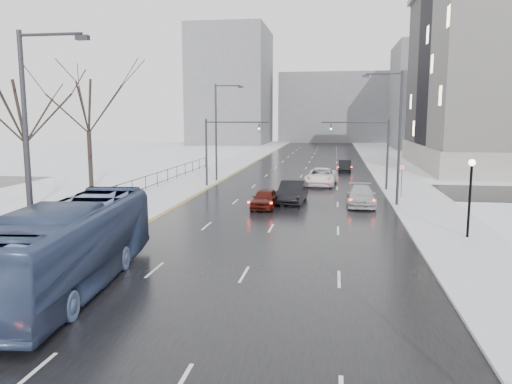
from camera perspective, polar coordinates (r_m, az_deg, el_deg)
The scene contains 24 objects.
road at distance 58.67m, azimuth 5.32°, elevation 2.02°, with size 16.00×150.00×0.04m, color black.
cross_road at distance 46.80m, azimuth 4.37°, elevation 0.37°, with size 130.00×10.00×0.04m, color black.
sidewalk_left at distance 60.25m, azimuth -4.70°, elevation 2.26°, with size 5.00×150.00×0.16m, color silver.
sidewalk_right at distance 58.94m, azimuth 15.57°, elevation 1.83°, with size 5.00×150.00×0.16m, color silver.
park_strip at distance 63.17m, azimuth -13.11°, elevation 2.34°, with size 14.00×150.00×0.12m, color white.
tree_park_d at distance 39.28m, azimuth -24.39°, elevation -2.00°, with size 8.75×8.75×12.50m, color black, non-canonical shape.
tree_park_e at distance 47.99m, azimuth -18.26°, elevation 0.14°, with size 9.45×9.45×13.50m, color black, non-canonical shape.
iron_fence at distance 33.26m, azimuth -21.34°, elevation -2.02°, with size 0.06×70.00×1.30m.
streetlight_r_mid at distance 38.45m, azimuth 15.77°, elevation 6.67°, with size 2.95×0.25×10.00m.
streetlight_l_near at distance 21.74m, azimuth -24.23°, elevation 5.00°, with size 2.95×0.25×10.00m.
streetlight_l_far at distance 51.57m, azimuth -4.35°, elevation 7.37°, with size 2.95×0.25×10.00m.
lamppost_r_mid at distance 29.34m, azimuth 23.31°, elevation 0.54°, with size 0.36×0.36×4.28m.
mast_signal_right at distance 46.38m, azimuth 13.52°, elevation 5.16°, with size 6.10×0.33×6.50m.
mast_signal_left at distance 47.54m, azimuth -4.45°, elevation 5.45°, with size 6.10×0.33×6.50m.
no_uturn_sign at distance 42.75m, azimuth 16.35°, elevation 2.35°, with size 0.60×0.06×2.70m.
bldg_far_right at distance 115.83m, azimuth 21.45°, elevation 10.14°, with size 24.00×20.00×22.00m, color slate.
bldg_far_left at distance 126.04m, azimuth -2.84°, elevation 11.91°, with size 18.00×22.00×28.00m, color slate.
bldg_far_center at distance 138.19m, azimuth 9.25°, elevation 9.44°, with size 30.00×18.00×18.00m, color slate.
bus at distance 20.76m, azimuth -20.38°, elevation -5.76°, with size 2.86×12.22×3.40m, color #3B4B72.
sedan_center_near at distance 36.60m, azimuth 1.03°, elevation -0.75°, with size 1.69×4.19×1.43m, color #3F100A.
sedan_right_near at distance 39.00m, azimuth 4.18°, elevation 0.02°, with size 1.82×5.23×1.72m, color black.
sedan_right_cross at distance 49.35m, azimuth 7.46°, elevation 1.75°, with size 2.78×6.04×1.68m, color white.
sedan_right_far at distance 38.53m, azimuth 11.91°, elevation -0.41°, with size 2.10×5.17×1.50m, color #AEAEB3.
sedan_right_distant at distance 62.17m, azimuth 10.12°, elevation 2.96°, with size 1.48×4.25×1.40m, color black.
Camera 1 is at (3.71, 1.83, 6.70)m, focal length 35.00 mm.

